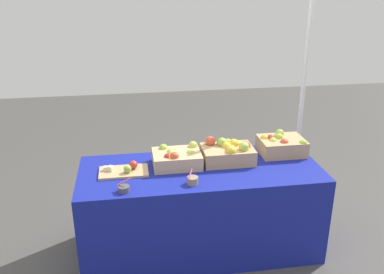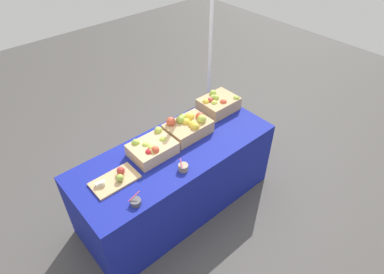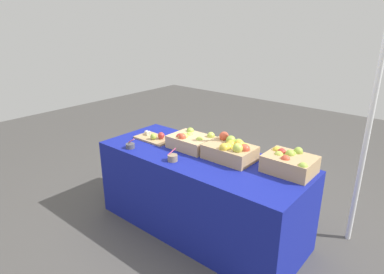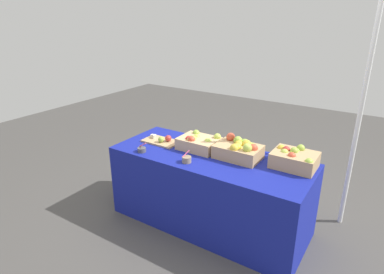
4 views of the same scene
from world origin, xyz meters
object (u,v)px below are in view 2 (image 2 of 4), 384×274
cutting_board_front (116,179)px  apple_crate_right (152,148)px  sample_bowl_mid (183,167)px  apple_crate_left (218,103)px  sample_bowl_near (136,202)px  tent_pole (210,49)px  apple_crate_middle (188,126)px

cutting_board_front → apple_crate_right: bearing=8.8°
cutting_board_front → sample_bowl_mid: 0.55m
cutting_board_front → sample_bowl_mid: sample_bowl_mid is taller
apple_crate_left → sample_bowl_near: (-1.32, -0.47, -0.05)m
cutting_board_front → sample_bowl_near: (-0.01, -0.30, 0.00)m
cutting_board_front → sample_bowl_near: bearing=-91.8°
apple_crate_right → tent_pole: (1.30, 0.65, 0.29)m
apple_crate_middle → sample_bowl_mid: 0.49m
apple_crate_right → cutting_board_front: size_ratio=1.01×
cutting_board_front → sample_bowl_near: sample_bowl_near is taller
apple_crate_left → apple_crate_middle: apple_crate_middle is taller
cutting_board_front → sample_bowl_near: size_ratio=3.72×
apple_crate_middle → sample_bowl_mid: bearing=-135.7°
cutting_board_front → tent_pole: bearing=22.7°
apple_crate_left → apple_crate_middle: (-0.48, -0.09, 0.00)m
tent_pole → sample_bowl_near: bearing=-149.4°
tent_pole → apple_crate_middle: bearing=-144.0°
apple_crate_right → sample_bowl_near: size_ratio=3.76×
apple_crate_right → tent_pole: 1.48m
apple_crate_right → sample_bowl_near: (-0.42, -0.36, -0.04)m
apple_crate_right → sample_bowl_near: 0.56m
sample_bowl_mid → sample_bowl_near: bearing=-175.5°
apple_crate_left → sample_bowl_near: bearing=-160.4°
apple_crate_middle → apple_crate_right: (-0.43, -0.02, -0.01)m
sample_bowl_mid → tent_pole: bearing=38.6°
apple_crate_right → sample_bowl_near: apple_crate_right is taller
apple_crate_left → apple_crate_right: bearing=-173.2°
apple_crate_right → cutting_board_front: bearing=-171.2°
cutting_board_front → sample_bowl_mid: bearing=-28.4°
apple_crate_left → sample_bowl_mid: bearing=-152.5°
cutting_board_front → tent_pole: 1.88m
apple_crate_middle → tent_pole: size_ratio=0.19×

